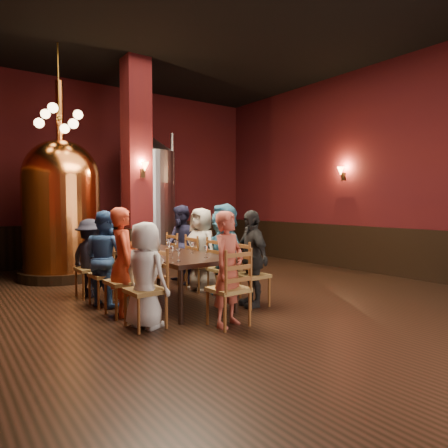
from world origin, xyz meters
TOP-DOWN VIEW (x-y plane):
  - room at (0.00, 0.00)m, footprint 10.00×10.02m
  - wainscot_right at (3.96, 0.00)m, footprint 0.08×9.90m
  - wainscot_back at (0.00, 4.96)m, footprint 7.90×0.08m
  - column at (-0.30, 2.80)m, footprint 0.58×0.58m
  - pendant_cluster at (-1.80, 2.90)m, footprint 0.90×0.90m
  - sconce_wall at (3.90, 0.80)m, footprint 0.20×0.20m
  - sconce_column at (-0.30, 2.50)m, footprint 0.20×0.20m
  - dining_table at (-0.86, 0.40)m, footprint 1.04×2.42m
  - chair_0 at (-1.69, -0.62)m, footprint 0.47×0.47m
  - person_0 at (-1.69, -0.62)m, footprint 0.61×0.74m
  - chair_1 at (-1.70, 0.05)m, footprint 0.47×0.47m
  - person_1 at (-1.70, 0.05)m, footprint 0.48×0.61m
  - chair_2 at (-1.71, 0.71)m, footprint 0.47×0.47m
  - person_2 at (-1.71, 0.71)m, footprint 0.55×0.76m
  - chair_3 at (-1.73, 1.38)m, footprint 0.47×0.47m
  - person_3 at (-1.73, 1.38)m, footprint 0.72×0.93m
  - chair_4 at (0.01, -0.58)m, footprint 0.47×0.47m
  - person_4 at (0.01, -0.58)m, footprint 0.51×0.88m
  - chair_5 at (-0.00, 0.09)m, footprint 0.47×0.47m
  - person_5 at (-0.00, 0.09)m, footprint 0.76×1.47m
  - chair_6 at (-0.02, 0.75)m, footprint 0.47×0.47m
  - person_6 at (-0.02, 0.75)m, footprint 0.54×0.75m
  - chair_7 at (-0.03, 1.42)m, footprint 0.47×0.47m
  - person_7 at (-0.03, 1.42)m, footprint 0.41×0.75m
  - chair_8 at (-0.83, -1.15)m, footprint 0.47×0.47m
  - person_8 at (-0.83, -1.15)m, footprint 0.60×0.50m
  - copper_kettle at (-1.69, 3.32)m, footprint 1.92×1.92m
  - steel_vessel at (0.59, 4.15)m, footprint 1.54×1.54m
  - rose_vase at (-0.75, 1.14)m, footprint 0.20×0.20m
  - wine_glass_0 at (-0.58, 0.12)m, footprint 0.07×0.07m
  - wine_glass_1 at (-0.88, 0.28)m, footprint 0.07×0.07m
  - wine_glass_2 at (-0.68, -0.43)m, footprint 0.07×0.07m
  - wine_glass_3 at (-0.51, -0.56)m, footprint 0.07×0.07m
  - wine_glass_4 at (-0.63, 0.82)m, footprint 0.07×0.07m
  - wine_glass_5 at (-0.63, 0.53)m, footprint 0.07×0.07m
  - wine_glass_6 at (-1.07, -0.16)m, footprint 0.07×0.07m
  - wine_glass_7 at (-0.96, 0.97)m, footprint 0.07×0.07m
  - wine_glass_8 at (-0.85, 0.98)m, footprint 0.07×0.07m
  - wine_glass_9 at (-1.17, -0.51)m, footprint 0.07×0.07m

SIDE VIEW (x-z plane):
  - chair_0 at x=-1.69m, z-range 0.00..0.92m
  - chair_1 at x=-1.70m, z-range 0.00..0.92m
  - chair_2 at x=-1.71m, z-range 0.00..0.92m
  - chair_3 at x=-1.73m, z-range 0.00..0.92m
  - chair_4 at x=0.01m, z-range 0.00..0.92m
  - chair_5 at x=0.00m, z-range 0.00..0.92m
  - chair_6 at x=-0.02m, z-range 0.00..0.92m
  - chair_7 at x=-0.03m, z-range 0.00..0.92m
  - chair_8 at x=-0.83m, z-range 0.00..0.92m
  - wainscot_right at x=3.96m, z-range 0.00..1.00m
  - wainscot_back at x=0.00m, z-range 0.00..1.00m
  - person_3 at x=-1.73m, z-range 0.00..1.26m
  - person_0 at x=-1.69m, z-range 0.00..1.29m
  - dining_table at x=-0.86m, z-range 0.31..1.06m
  - person_2 at x=-1.71m, z-range 0.00..1.41m
  - person_4 at x=0.01m, z-range 0.00..1.41m
  - person_8 at x=-0.83m, z-range 0.00..1.42m
  - person_6 at x=-0.02m, z-range 0.00..1.43m
  - person_1 at x=-1.70m, z-range 0.00..1.46m
  - person_7 at x=-0.03m, z-range 0.00..1.48m
  - person_5 at x=0.00m, z-range 0.00..1.51m
  - wine_glass_0 at x=-0.58m, z-range 0.75..0.92m
  - wine_glass_1 at x=-0.88m, z-range 0.75..0.92m
  - wine_glass_2 at x=-0.68m, z-range 0.75..0.92m
  - wine_glass_3 at x=-0.51m, z-range 0.75..0.92m
  - wine_glass_4 at x=-0.63m, z-range 0.75..0.92m
  - wine_glass_5 at x=-0.63m, z-range 0.75..0.92m
  - wine_glass_6 at x=-1.07m, z-range 0.75..0.92m
  - wine_glass_7 at x=-0.96m, z-range 0.75..0.92m
  - wine_glass_8 at x=-0.85m, z-range 0.75..0.92m
  - wine_glass_9 at x=-1.17m, z-range 0.75..0.92m
  - rose_vase at x=-0.75m, z-range 0.80..1.14m
  - copper_kettle at x=-1.69m, z-range -0.53..3.39m
  - steel_vessel at x=0.59m, z-range 0.00..3.23m
  - sconce_wall at x=3.90m, z-range 2.02..2.38m
  - sconce_column at x=-0.30m, z-range 2.02..2.38m
  - room at x=0.00m, z-range 0.00..4.50m
  - column at x=-0.30m, z-range 0.00..4.50m
  - pendant_cluster at x=-1.80m, z-range 2.25..3.95m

